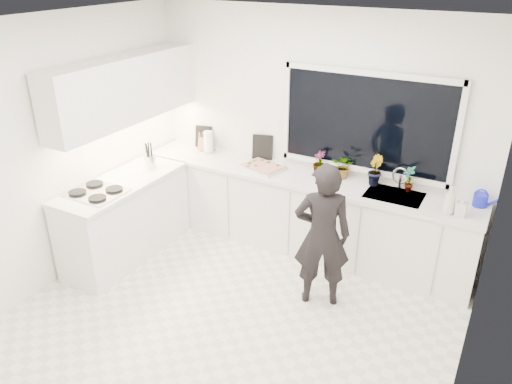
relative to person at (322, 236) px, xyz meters
The scene contains 25 objects.
floor 1.14m from the person, 135.33° to the right, with size 4.00×3.50×0.02m, color beige.
wall_back 1.44m from the person, 117.52° to the left, with size 4.00×0.02×2.70m, color white.
wall_left 2.75m from the person, 167.11° to the right, with size 0.02×3.50×2.70m, color white.
wall_right 1.64m from the person, 23.07° to the right, with size 0.02×3.50×2.70m, color white.
ceiling 2.14m from the person, 135.33° to the right, with size 4.00×3.50×0.02m, color white.
window 1.38m from the person, 90.27° to the left, with size 1.80×0.02×1.00m, color black.
base_cabinets_back 1.09m from the person, 125.40° to the left, with size 3.92×0.58×0.88m, color white.
base_cabinets_left 2.31m from the person, behind, with size 0.58×1.60×0.88m, color white.
countertop_back 1.05m from the person, 125.72° to the left, with size 3.94×0.62×0.04m, color silver.
countertop_left 2.29m from the person, behind, with size 0.62×1.60×0.04m, color silver.
upper_cabinets 2.64m from the person, behind, with size 0.34×2.10×0.70m, color white.
sink 0.97m from the person, 62.43° to the left, with size 0.58×0.42×0.14m, color silver.
faucet 1.18m from the person, 67.08° to the left, with size 0.03×0.03×0.22m, color silver.
stovetop 2.38m from the person, 165.39° to the right, with size 0.56×0.48×0.03m, color black.
person is the anchor object (origin of this frame).
pizza_tray 1.37m from the person, 142.84° to the left, with size 0.47×0.35×0.03m, color silver.
pizza 1.38m from the person, 142.84° to the left, with size 0.43×0.31×0.01m, color red.
watering_can 1.62m from the person, 39.10° to the left, with size 0.14×0.14×0.13m, color #151EC7.
paper_towel_roll 2.17m from the person, 153.66° to the left, with size 0.11×0.11×0.26m, color white.
knife_block 2.26m from the person, 153.70° to the left, with size 0.13×0.10×0.22m, color #8B5E40.
utensil_crock 2.25m from the person, behind, with size 0.13×0.13×0.16m, color silver.
picture_frame_large 2.38m from the person, 152.41° to the left, with size 0.22×0.02×0.28m, color black.
picture_frame_small 1.68m from the person, 138.41° to the left, with size 0.25×0.02×0.30m, color black.
herb_plants 1.06m from the person, 92.30° to the left, with size 1.19×0.22×0.33m.
soap_bottles 1.29m from the person, 34.01° to the left, with size 0.23×0.13×0.28m.
Camera 1 is at (2.03, -3.30, 3.16)m, focal length 35.00 mm.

